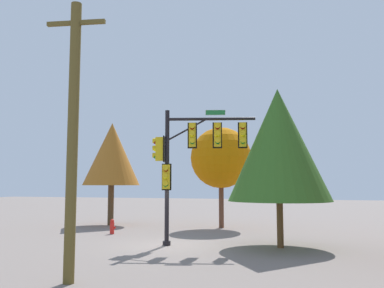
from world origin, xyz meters
The scene contains 7 objects.
ground_plane centered at (0.00, 0.00, 0.00)m, with size 120.00×120.00×0.00m, color slate.
signal_pole_assembly centered at (1.09, 0.20, 4.29)m, with size 4.68×1.81×6.24m.
utility_pole centered at (-0.08, -7.54, 4.19)m, with size 1.79×0.42×8.16m.
fire_hydrant centered at (-4.44, 3.11, 0.41)m, with size 0.33×0.24×0.83m.
tree_near centered at (-6.97, 7.58, 4.85)m, with size 3.89×3.89×7.03m.
tree_mid centered at (5.02, 0.84, 4.56)m, with size 4.56×4.56×7.10m.
tree_far centered at (0.66, 8.14, 4.48)m, with size 3.95×3.95×6.47m.
Camera 1 is at (6.71, -17.74, 2.76)m, focal length 38.22 mm.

